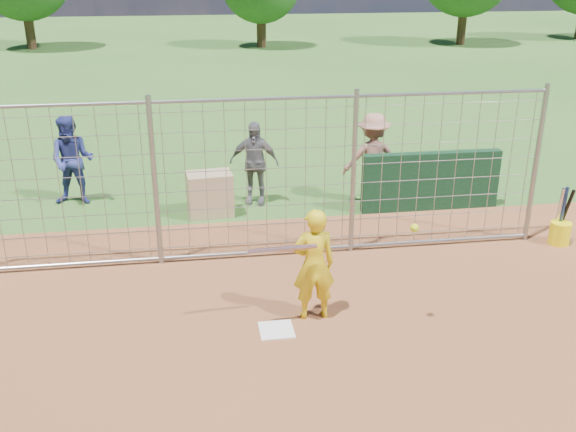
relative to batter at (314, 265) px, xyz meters
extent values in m
plane|color=#2D591E|center=(-0.52, -0.07, -0.76)|extent=(100.00, 100.00, 0.00)
cube|color=silver|center=(-0.52, -0.27, -0.75)|extent=(0.43, 0.43, 0.02)
cube|color=#11381E|center=(2.88, 3.53, -0.21)|extent=(2.60, 0.20, 1.10)
imported|color=gold|center=(0.00, 0.00, 0.00)|extent=(0.56, 0.38, 1.51)
imported|color=navy|center=(-3.70, 4.84, 0.10)|extent=(0.91, 0.75, 1.71)
imported|color=#5D5E63|center=(-0.32, 4.37, 0.04)|extent=(1.01, 0.62, 1.60)
imported|color=#9B6654|center=(1.91, 4.10, 0.11)|extent=(1.14, 0.68, 1.73)
cube|color=tan|center=(-1.18, 3.85, -0.36)|extent=(0.85, 0.63, 0.80)
cylinder|color=silver|center=(-0.43, -0.19, 0.34)|extent=(0.86, 0.12, 0.06)
sphere|color=#CBE117|center=(1.13, -0.45, 0.63)|extent=(0.10, 0.10, 0.10)
cylinder|color=yellow|center=(4.44, 1.68, -0.57)|extent=(0.34, 0.34, 0.38)
cylinder|color=silver|center=(4.39, 1.73, -0.21)|extent=(0.09, 0.18, 0.85)
cylinder|color=navy|center=(4.46, 1.73, -0.21)|extent=(0.06, 0.09, 0.85)
cylinder|color=black|center=(4.51, 1.73, -0.21)|extent=(0.06, 0.31, 0.83)
cylinder|color=gray|center=(-2.02, 1.93, 0.54)|extent=(0.08, 0.08, 2.60)
cylinder|color=gray|center=(0.98, 1.93, 0.54)|extent=(0.08, 0.08, 2.60)
cylinder|color=gray|center=(3.98, 1.93, 0.54)|extent=(0.08, 0.08, 2.60)
cylinder|color=gray|center=(-0.52, 1.93, 1.74)|extent=(9.00, 0.05, 0.05)
cylinder|color=gray|center=(-0.52, 1.93, -0.68)|extent=(9.00, 0.05, 0.05)
cube|color=gray|center=(-0.52, 1.93, 0.49)|extent=(9.00, 0.02, 2.50)
cylinder|color=#3F2B19|center=(-9.52, 28.93, 0.50)|extent=(0.50, 0.50, 2.52)
cylinder|color=#3F2B19|center=(2.48, 27.93, 0.32)|extent=(0.50, 0.50, 2.16)
cylinder|color=#3F2B19|center=(13.48, 27.43, 0.54)|extent=(0.50, 0.50, 2.59)
camera|label=1|loc=(-1.43, -7.20, 3.60)|focal=40.00mm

